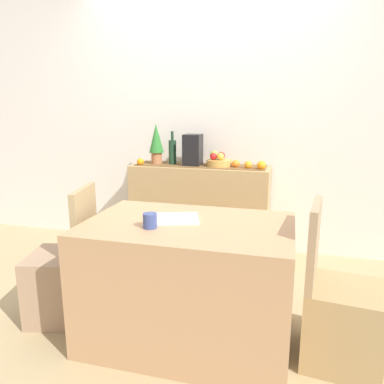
% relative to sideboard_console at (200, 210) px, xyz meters
% --- Properties ---
extents(ground_plane, '(6.40, 6.40, 0.02)m').
position_rel_sideboard_console_xyz_m(ground_plane, '(0.04, -0.92, -0.44)').
color(ground_plane, tan).
rests_on(ground_plane, ground).
extents(room_wall_rear, '(6.40, 0.06, 2.70)m').
position_rel_sideboard_console_xyz_m(room_wall_rear, '(0.04, 0.26, 0.92)').
color(room_wall_rear, silver).
rests_on(room_wall_rear, ground).
extents(sideboard_console, '(1.30, 0.42, 0.86)m').
position_rel_sideboard_console_xyz_m(sideboard_console, '(0.00, 0.00, 0.00)').
color(sideboard_console, tan).
rests_on(sideboard_console, ground).
extents(table_runner, '(1.22, 0.32, 0.01)m').
position_rel_sideboard_console_xyz_m(table_runner, '(0.00, 0.00, 0.43)').
color(table_runner, brown).
rests_on(table_runner, sideboard_console).
extents(fruit_bowl, '(0.23, 0.23, 0.06)m').
position_rel_sideboard_console_xyz_m(fruit_bowl, '(0.18, 0.00, 0.47)').
color(fruit_bowl, gold).
rests_on(fruit_bowl, table_runner).
extents(apple_center, '(0.06, 0.06, 0.06)m').
position_rel_sideboard_console_xyz_m(apple_center, '(0.13, -0.03, 0.53)').
color(apple_center, red).
rests_on(apple_center, fruit_bowl).
extents(apple_rear, '(0.07, 0.07, 0.07)m').
position_rel_sideboard_console_xyz_m(apple_rear, '(0.20, -0.03, 0.53)').
color(apple_rear, gold).
rests_on(apple_rear, fruit_bowl).
extents(apple_left, '(0.07, 0.07, 0.07)m').
position_rel_sideboard_console_xyz_m(apple_left, '(0.19, 0.04, 0.53)').
color(apple_left, red).
rests_on(apple_left, fruit_bowl).
extents(apple_upper, '(0.08, 0.08, 0.08)m').
position_rel_sideboard_console_xyz_m(apple_upper, '(0.12, 0.04, 0.53)').
color(apple_upper, '#92B43A').
rests_on(apple_upper, fruit_bowl).
extents(wine_bottle, '(0.07, 0.07, 0.32)m').
position_rel_sideboard_console_xyz_m(wine_bottle, '(-0.27, 0.00, 0.55)').
color(wine_bottle, '#1D3B26').
rests_on(wine_bottle, sideboard_console).
extents(coffee_maker, '(0.16, 0.18, 0.29)m').
position_rel_sideboard_console_xyz_m(coffee_maker, '(-0.07, 0.00, 0.58)').
color(coffee_maker, black).
rests_on(coffee_maker, sideboard_console).
extents(potted_plant, '(0.14, 0.14, 0.39)m').
position_rel_sideboard_console_xyz_m(potted_plant, '(-0.43, 0.00, 0.65)').
color(potted_plant, '#B06F46').
rests_on(potted_plant, sideboard_console).
extents(orange_loose_near_bowl, '(0.07, 0.07, 0.07)m').
position_rel_sideboard_console_xyz_m(orange_loose_near_bowl, '(0.46, -0.06, 0.47)').
color(orange_loose_near_bowl, orange).
rests_on(orange_loose_near_bowl, sideboard_console).
extents(orange_loose_end, '(0.08, 0.08, 0.08)m').
position_rel_sideboard_console_xyz_m(orange_loose_end, '(0.57, -0.08, 0.47)').
color(orange_loose_end, orange).
rests_on(orange_loose_end, sideboard_console).
extents(orange_loose_far, '(0.07, 0.07, 0.07)m').
position_rel_sideboard_console_xyz_m(orange_loose_far, '(0.34, -0.03, 0.47)').
color(orange_loose_far, orange).
rests_on(orange_loose_far, sideboard_console).
extents(orange_loose_mid, '(0.07, 0.07, 0.07)m').
position_rel_sideboard_console_xyz_m(orange_loose_mid, '(-0.56, -0.11, 0.46)').
color(orange_loose_mid, orange).
rests_on(orange_loose_mid, sideboard_console).
extents(dining_table, '(1.20, 0.79, 0.74)m').
position_rel_sideboard_console_xyz_m(dining_table, '(0.27, -1.37, -0.06)').
color(dining_table, tan).
rests_on(dining_table, ground).
extents(open_book, '(0.33, 0.29, 0.02)m').
position_rel_sideboard_console_xyz_m(open_book, '(0.18, -1.34, 0.32)').
color(open_book, white).
rests_on(open_book, dining_table).
extents(coffee_cup, '(0.08, 0.08, 0.08)m').
position_rel_sideboard_console_xyz_m(coffee_cup, '(0.09, -1.52, 0.35)').
color(coffee_cup, '#394A87').
rests_on(coffee_cup, dining_table).
extents(chair_near_window, '(0.48, 0.48, 0.90)m').
position_rel_sideboard_console_xyz_m(chair_near_window, '(-0.60, -1.37, -0.16)').
color(chair_near_window, tan).
rests_on(chair_near_window, ground).
extents(chair_by_corner, '(0.44, 0.44, 0.90)m').
position_rel_sideboard_console_xyz_m(chair_by_corner, '(1.13, -1.37, -0.16)').
color(chair_by_corner, tan).
rests_on(chair_by_corner, ground).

